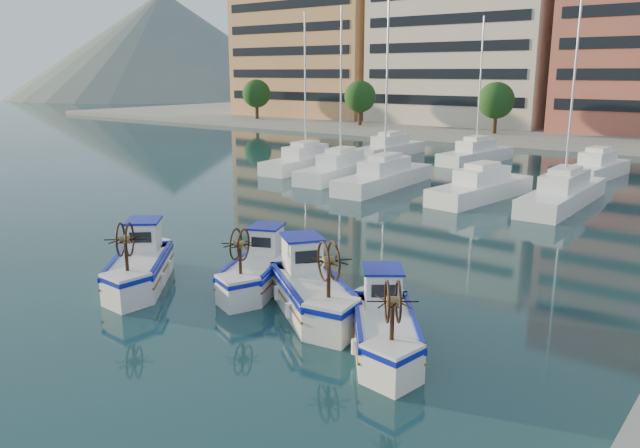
# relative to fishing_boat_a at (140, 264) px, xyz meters

# --- Properties ---
(ground) EXTENTS (300.00, 300.00, 0.00)m
(ground) POSITION_rel_fishing_boat_a_xyz_m (4.40, 0.75, -0.73)
(ground) COLOR #1A3F45
(ground) RESTS_ON ground
(hill_west) EXTENTS (180.00, 180.00, 60.00)m
(hill_west) POSITION_rel_fishing_boat_a_xyz_m (-135.60, 110.75, -0.73)
(hill_west) COLOR slate
(hill_west) RESTS_ON ground
(yacht_marina) EXTENTS (37.17, 23.53, 11.50)m
(yacht_marina) POSITION_rel_fishing_boat_a_xyz_m (1.29, 28.12, -0.20)
(yacht_marina) COLOR white
(yacht_marina) RESTS_ON ground
(fishing_boat_a) EXTENTS (3.99, 4.17, 2.65)m
(fishing_boat_a) POSITION_rel_fishing_boat_a_xyz_m (0.00, 0.00, 0.00)
(fishing_boat_a) COLOR silver
(fishing_boat_a) RESTS_ON ground
(fishing_boat_b) EXTENTS (3.03, 4.12, 2.48)m
(fishing_boat_b) POSITION_rel_fishing_boat_a_xyz_m (3.45, 2.34, -0.05)
(fishing_boat_b) COLOR silver
(fishing_boat_b) RESTS_ON ground
(fishing_boat_c) EXTENTS (4.43, 3.90, 2.74)m
(fishing_boat_c) POSITION_rel_fishing_boat_a_xyz_m (6.29, 1.67, 0.02)
(fishing_boat_c) COLOR silver
(fishing_boat_c) RESTS_ON ground
(fishing_boat_d) EXTENTS (3.60, 4.03, 2.50)m
(fishing_boat_d) POSITION_rel_fishing_boat_a_xyz_m (9.55, 0.77, -0.04)
(fishing_boat_d) COLOR silver
(fishing_boat_d) RESTS_ON ground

